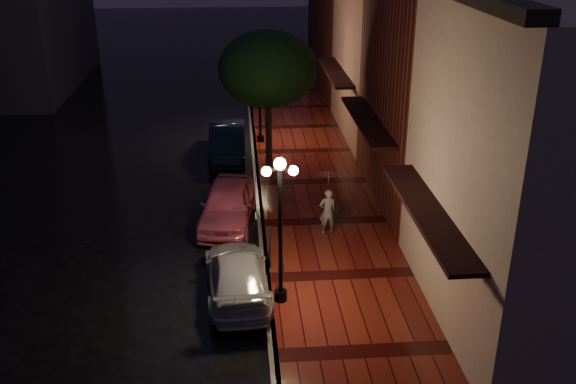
# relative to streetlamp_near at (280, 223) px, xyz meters

# --- Properties ---
(ground) EXTENTS (120.00, 120.00, 0.00)m
(ground) POSITION_rel_streetlamp_near_xyz_m (-0.35, 5.00, -2.60)
(ground) COLOR black
(ground) RESTS_ON ground
(sidewalk) EXTENTS (4.50, 60.00, 0.15)m
(sidewalk) POSITION_rel_streetlamp_near_xyz_m (1.90, 5.00, -2.53)
(sidewalk) COLOR #47100C
(sidewalk) RESTS_ON ground
(curb) EXTENTS (0.25, 60.00, 0.15)m
(curb) POSITION_rel_streetlamp_near_xyz_m (-0.35, 5.00, -2.53)
(curb) COLOR #595451
(curb) RESTS_ON ground
(storefront_near) EXTENTS (5.00, 8.00, 8.50)m
(storefront_near) POSITION_rel_streetlamp_near_xyz_m (6.65, -1.00, 1.65)
(storefront_near) COLOR gray
(storefront_near) RESTS_ON ground
(storefront_mid) EXTENTS (5.00, 8.00, 11.00)m
(storefront_mid) POSITION_rel_streetlamp_near_xyz_m (6.65, 7.00, 2.90)
(storefront_mid) COLOR #511914
(storefront_mid) RESTS_ON ground
(storefront_far) EXTENTS (5.00, 8.00, 9.00)m
(storefront_far) POSITION_rel_streetlamp_near_xyz_m (6.65, 15.00, 1.90)
(storefront_far) COLOR #8C5951
(storefront_far) RESTS_ON ground
(storefront_extra) EXTENTS (5.00, 12.00, 10.00)m
(storefront_extra) POSITION_rel_streetlamp_near_xyz_m (6.65, 25.00, 2.40)
(storefront_extra) COLOR #511914
(storefront_extra) RESTS_ON ground
(streetlamp_near) EXTENTS (0.96, 0.36, 4.31)m
(streetlamp_near) POSITION_rel_streetlamp_near_xyz_m (0.00, 0.00, 0.00)
(streetlamp_near) COLOR black
(streetlamp_near) RESTS_ON sidewalk
(streetlamp_far) EXTENTS (0.96, 0.36, 4.31)m
(streetlamp_far) POSITION_rel_streetlamp_near_xyz_m (0.00, 14.00, 0.00)
(streetlamp_far) COLOR black
(streetlamp_far) RESTS_ON sidewalk
(street_tree) EXTENTS (4.16, 4.16, 5.80)m
(street_tree) POSITION_rel_streetlamp_near_xyz_m (0.26, 10.99, 1.64)
(street_tree) COLOR black
(street_tree) RESTS_ON sidewalk
(pink_car) EXTENTS (2.31, 4.60, 1.50)m
(pink_car) POSITION_rel_streetlamp_near_xyz_m (-1.52, 5.42, -1.85)
(pink_car) COLOR #E25D7E
(pink_car) RESTS_ON ground
(navy_car) EXTENTS (1.66, 4.63, 1.52)m
(navy_car) POSITION_rel_streetlamp_near_xyz_m (-1.57, 12.34, -1.84)
(navy_car) COLOR black
(navy_car) RESTS_ON ground
(silver_car) EXTENTS (2.06, 4.52, 1.28)m
(silver_car) POSITION_rel_streetlamp_near_xyz_m (-1.21, 0.66, -1.96)
(silver_car) COLOR #AFAEB6
(silver_car) RESTS_ON ground
(woman_with_umbrella) EXTENTS (0.94, 0.96, 2.27)m
(woman_with_umbrella) POSITION_rel_streetlamp_near_xyz_m (1.90, 4.06, -0.95)
(woman_with_umbrella) COLOR silver
(woman_with_umbrella) RESTS_ON sidewalk
(parking_meter) EXTENTS (0.14, 0.12, 1.41)m
(parking_meter) POSITION_rel_streetlamp_near_xyz_m (-0.20, 1.87, -1.59)
(parking_meter) COLOR black
(parking_meter) RESTS_ON sidewalk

